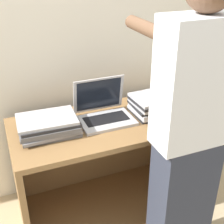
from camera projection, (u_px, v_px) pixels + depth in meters
The scene contains 6 objects.
wall_back at pixel (85, 36), 2.18m from camera, with size 8.00×0.05×2.40m.
cart at pixel (104, 160), 2.29m from camera, with size 1.26×0.62×0.72m.
laptop_open at pixel (104, 112), 2.08m from camera, with size 0.35×0.29×0.26m.
laptop_stack_left at pixel (48, 126), 1.91m from camera, with size 0.38×0.27×0.11m.
laptop_stack_right at pixel (158, 104), 2.16m from camera, with size 0.37×0.27×0.13m.
person at pixel (189, 135), 1.65m from camera, with size 0.40×0.53×1.71m.
Camera 1 is at (-0.65, -1.37, 1.73)m, focal length 50.00 mm.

